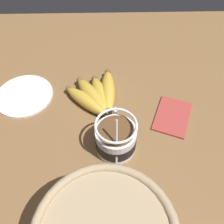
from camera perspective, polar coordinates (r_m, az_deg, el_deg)
The scene contains 5 objects.
table at distance 67.03cm, azimuth -0.70°, elevation -6.04°, with size 118.96×118.96×3.04cm.
coffee_mug at distance 60.37cm, azimuth 0.88°, elevation -6.07°, with size 14.61×10.02×14.28cm.
banana_bunch at distance 71.64cm, azimuth -3.32°, elevation 3.74°, with size 19.04×15.08×4.46cm.
napkin at distance 70.94cm, azimuth 13.65°, elevation -0.96°, with size 14.96×12.86×0.60cm.
small_plate at distance 78.29cm, azimuth -19.40°, elevation 3.60°, with size 16.75×16.75×0.60cm.
Camera 1 is at (-35.47, 0.02, 58.40)cm, focal length 40.00 mm.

